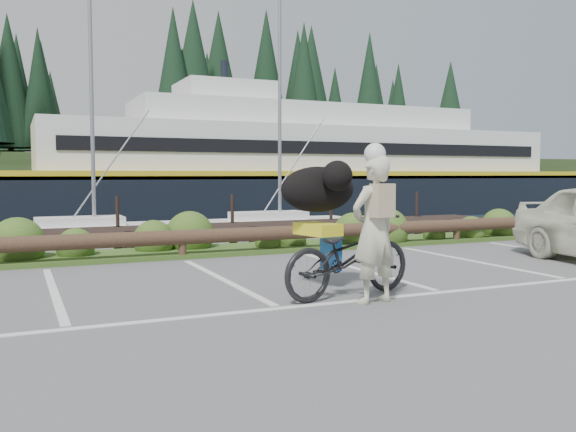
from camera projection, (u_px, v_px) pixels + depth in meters
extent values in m
plane|color=#555557|center=(268.00, 303.00, 8.23)|extent=(72.00, 72.00, 0.00)
plane|color=#18323B|center=(55.00, 208.00, 51.99)|extent=(160.00, 160.00, 0.00)
cube|color=#3D5B21|center=(174.00, 253.00, 13.05)|extent=(34.00, 1.60, 0.10)
imported|color=black|center=(349.00, 256.00, 8.60)|extent=(2.33, 1.18, 1.17)
imported|color=beige|center=(374.00, 230.00, 8.15)|extent=(0.80, 0.61, 1.99)
ellipsoid|color=black|center=(318.00, 189.00, 9.12)|extent=(0.80, 1.27, 0.68)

